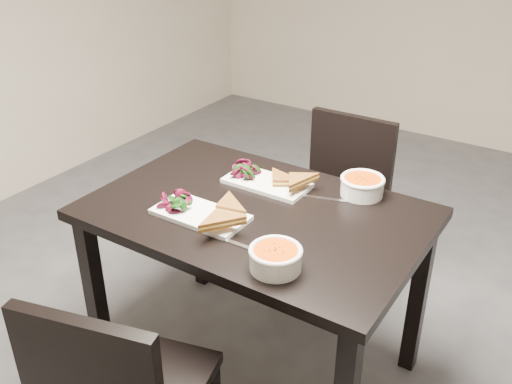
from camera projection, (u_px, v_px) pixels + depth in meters
ground at (369, 339)px, 2.55m from camera, size 5.00×5.00×0.00m
table at (256, 232)px, 2.12m from camera, size 1.20×0.80×0.75m
chair_far at (339, 195)px, 2.73m from camera, size 0.42×0.42×0.85m
plate_near at (200, 215)px, 2.02m from camera, size 0.34×0.17×0.02m
sandwich_near at (217, 209)px, 1.98m from camera, size 0.19×0.16×0.06m
salad_near at (178, 199)px, 2.05m from camera, size 0.11×0.10×0.05m
soup_bowl_near at (276, 257)px, 1.73m from camera, size 0.17×0.17×0.07m
cutlery_near at (247, 248)px, 1.84m from camera, size 0.18×0.02×0.00m
plate_far at (267, 183)px, 2.23m from camera, size 0.33×0.17×0.02m
sandwich_far at (279, 181)px, 2.18m from camera, size 0.21×0.19×0.05m
salad_far at (246, 170)px, 2.27m from camera, size 0.10×0.09×0.05m
soup_bowl_far at (362, 185)px, 2.15m from camera, size 0.17×0.17×0.07m
cutlery_far at (323, 198)px, 2.14m from camera, size 0.18×0.07×0.00m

